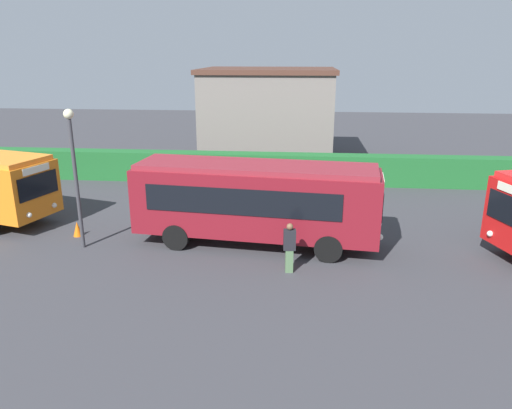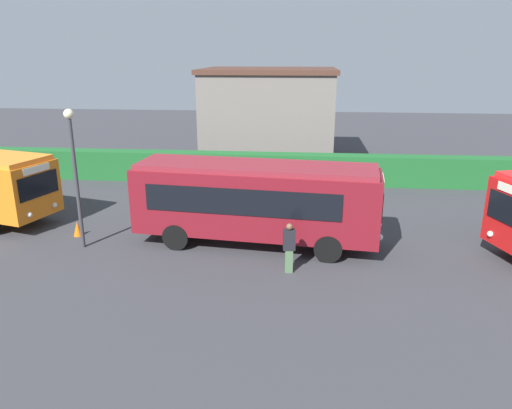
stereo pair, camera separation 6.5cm
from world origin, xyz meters
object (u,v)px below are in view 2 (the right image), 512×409
Objects in this scene: bus_maroon at (256,199)px; lamppost at (74,163)px; person_right at (289,247)px; traffic_cone at (78,229)px.

lamppost reaches higher than bus_maroon.
bus_maroon is 5.44× the size of person_right.
lamppost reaches higher than person_right.
lamppost is at bearing 73.80° from person_right.
person_right is at bearing -10.35° from lamppost.
bus_maroon is 15.73× the size of traffic_cone.
person_right is 0.33× the size of lamppost.
lamppost reaches higher than traffic_cone.
bus_maroon is 2.87m from person_right.
traffic_cone is 0.11× the size of lamppost.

